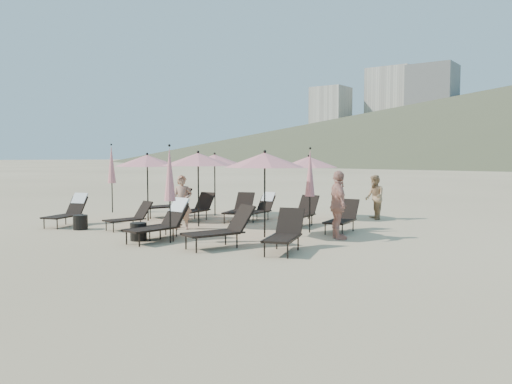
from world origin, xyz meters
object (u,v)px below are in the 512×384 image
Objects in this scene: lounger_0 at (69,211)px; lounger_5 at (285,232)px; lounger_11 at (342,217)px; umbrella_open_4 at (309,162)px; beachgoer_b at (375,197)px; umbrella_closed_2 at (112,165)px; lounger_7 at (196,208)px; lounger_8 at (260,207)px; side_table_0 at (80,222)px; side_table_1 at (138,232)px; lounger_1 at (130,217)px; umbrella_closed_1 at (310,173)px; lounger_9 at (240,208)px; lounger_4 at (222,228)px; umbrella_open_3 at (215,160)px; beachgoer_a at (182,202)px; umbrella_open_0 at (147,161)px; umbrella_open_1 at (198,159)px; lounger_2 at (165,223)px; lounger_6 at (169,203)px; lounger_3 at (162,221)px; umbrella_open_2 at (265,160)px; beachgoer_c at (338,205)px; lounger_10 at (301,212)px.

lounger_0 is 8.14m from lounger_5.
lounger_11 is 3.58m from umbrella_open_4.
umbrella_closed_2 is at bearing -107.84° from beachgoer_b.
lounger_7 is 2.27m from lounger_8.
lounger_8 is 6.02m from side_table_0.
umbrella_open_4 is 0.84× the size of umbrella_closed_2.
side_table_0 is 0.94× the size of side_table_1.
umbrella_closed_2 is at bearing 158.96° from lounger_1.
lounger_9 is at bearing 166.42° from umbrella_closed_1.
lounger_4 is 5.47m from lounger_7.
umbrella_open_3 is 5.65m from side_table_0.
umbrella_open_3 reaches higher than lounger_4.
umbrella_closed_1 reaches higher than beachgoer_a.
side_table_1 is at bearing -44.60° from umbrella_open_0.
umbrella_open_0 is 3.36m from umbrella_closed_2.
umbrella_closed_1 reaches higher than lounger_7.
beachgoer_a is (-1.78, -4.58, -1.21)m from umbrella_open_4.
umbrella_open_1 reaches higher than side_table_0.
lounger_7 is at bearing -137.36° from umbrella_open_4.
umbrella_open_3 is (-2.24, 4.67, 1.73)m from lounger_2.
umbrella_closed_1 is at bearing 15.56° from lounger_6.
lounger_3 is 1.15× the size of beachgoer_b.
umbrella_open_2 reaches higher than beachgoer_a.
umbrella_closed_1 reaches higher than lounger_11.
umbrella_open_1 is 3.56m from side_table_1.
umbrella_open_4 is (-1.24, 6.24, 1.57)m from lounger_4.
lounger_2 is 3.19× the size of side_table_1.
lounger_4 is 0.78× the size of umbrella_open_2.
lounger_8 is 4.26m from umbrella_open_0.
umbrella_open_4 is at bearing 31.12° from lounger_0.
lounger_2 is 0.88× the size of lounger_7.
umbrella_closed_1 is 5.61× the size of side_table_0.
umbrella_closed_2 is (-9.14, -0.09, 0.17)m from umbrella_closed_1.
lounger_5 is 10.68m from umbrella_closed_2.
lounger_11 is at bearing -34.37° from beachgoer_b.
umbrella_open_1 is 1.53m from beachgoer_a.
umbrella_open_2 reaches higher than beachgoer_c.
lounger_9 is (-0.89, 4.44, -0.08)m from lounger_3.
lounger_5 is at bearing -15.57° from umbrella_closed_2.
lounger_10 is at bearing 115.94° from lounger_4.
beachgoer_c is (1.71, 2.86, 0.45)m from lounger_4.
lounger_1 is 5.85m from lounger_5.
lounger_8 is at bearing 152.89° from umbrella_closed_1.
lounger_2 is (1.94, -0.37, 0.01)m from lounger_1.
lounger_2 is 7.85m from beachgoer_b.
lounger_5 is 2.75m from umbrella_open_2.
lounger_0 is 5.57m from umbrella_open_3.
umbrella_closed_2 is (-6.28, 3.01, 1.53)m from lounger_2.
umbrella_closed_2 reaches higher than umbrella_closed_1.
umbrella_closed_1 is (2.89, -1.48, 1.29)m from lounger_8.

